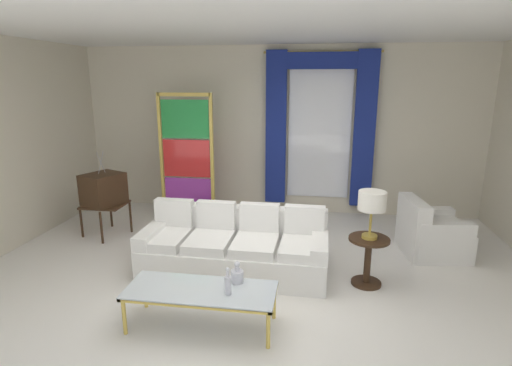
% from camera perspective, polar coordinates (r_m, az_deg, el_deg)
% --- Properties ---
extents(ground_plane, '(16.00, 16.00, 0.00)m').
position_cam_1_polar(ground_plane, '(4.98, -0.65, -14.43)').
color(ground_plane, white).
extents(wall_rear, '(8.00, 0.12, 3.00)m').
position_cam_1_polar(wall_rear, '(7.45, 3.20, 7.42)').
color(wall_rear, beige).
rests_on(wall_rear, ground).
extents(ceiling_slab, '(8.00, 7.60, 0.04)m').
position_cam_1_polar(ceiling_slab, '(5.19, 0.80, 21.24)').
color(ceiling_slab, white).
extents(curtained_window, '(2.00, 0.17, 2.70)m').
position_cam_1_polar(curtained_window, '(7.23, 9.03, 8.97)').
color(curtained_window, white).
rests_on(curtained_window, ground).
extents(couch_white_long, '(2.35, 0.96, 0.86)m').
position_cam_1_polar(couch_white_long, '(5.25, -2.96, -9.14)').
color(couch_white_long, white).
rests_on(couch_white_long, ground).
extents(coffee_table, '(1.48, 0.57, 0.41)m').
position_cam_1_polar(coffee_table, '(4.14, -7.81, -15.05)').
color(coffee_table, silver).
rests_on(coffee_table, ground).
extents(bottle_blue_decanter, '(0.07, 0.07, 0.28)m').
position_cam_1_polar(bottle_blue_decanter, '(3.96, -4.01, -14.03)').
color(bottle_blue_decanter, silver).
rests_on(bottle_blue_decanter, coffee_table).
extents(bottle_crystal_tall, '(0.13, 0.13, 0.23)m').
position_cam_1_polar(bottle_crystal_tall, '(4.17, -2.68, -12.91)').
color(bottle_crystal_tall, silver).
rests_on(bottle_crystal_tall, coffee_table).
extents(vintage_tv, '(0.70, 0.74, 1.35)m').
position_cam_1_polar(vintage_tv, '(6.71, -20.79, -1.01)').
color(vintage_tv, '#382314').
rests_on(vintage_tv, ground).
extents(armchair_white, '(0.92, 0.91, 0.80)m').
position_cam_1_polar(armchair_white, '(6.22, 23.36, -6.71)').
color(armchair_white, white).
rests_on(armchair_white, ground).
extents(stained_glass_divider, '(0.95, 0.05, 2.20)m').
position_cam_1_polar(stained_glass_divider, '(7.00, -9.78, 3.11)').
color(stained_glass_divider, gold).
rests_on(stained_glass_divider, ground).
extents(peacock_figurine, '(0.44, 0.60, 0.50)m').
position_cam_1_polar(peacock_figurine, '(6.67, -8.14, -4.86)').
color(peacock_figurine, beige).
rests_on(peacock_figurine, ground).
extents(round_side_table, '(0.48, 0.48, 0.59)m').
position_cam_1_polar(round_side_table, '(5.06, 15.56, -10.03)').
color(round_side_table, '#382314').
rests_on(round_side_table, ground).
extents(table_lamp_brass, '(0.32, 0.32, 0.57)m').
position_cam_1_polar(table_lamp_brass, '(4.82, 16.10, -2.72)').
color(table_lamp_brass, '#B29338').
rests_on(table_lamp_brass, round_side_table).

